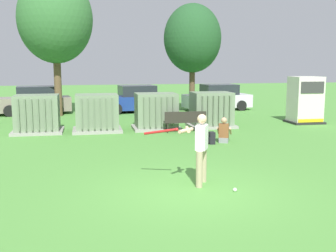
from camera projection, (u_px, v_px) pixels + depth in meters
The scene contains 16 objects.
ground_plane at pixel (191, 191), 9.47m from camera, with size 96.00×96.00×0.00m, color #51933D.
transformer_west at pixel (37, 114), 17.30m from camera, with size 2.10×1.70×1.62m.
transformer_mid_west at pixel (97, 113), 17.66m from camera, with size 2.10×1.70×1.62m.
transformer_mid_east at pixel (156, 112), 18.27m from camera, with size 2.10×1.70×1.62m.
transformer_east at pixel (211, 110), 18.90m from camera, with size 2.10×1.70×1.62m.
generator_enclosure at pixel (305, 100), 20.09m from camera, with size 1.60×1.40×2.30m.
park_bench at pixel (185, 120), 17.41m from camera, with size 1.81×0.46×0.92m.
batter at pixel (199, 145), 9.86m from camera, with size 1.52×1.02×1.74m.
sports_ball at pixel (235, 190), 9.41m from camera, with size 0.09×0.09×0.09m, color white.
seated_spectator at pixel (224, 132), 15.26m from camera, with size 0.66×0.79×0.96m.
backpack at pixel (211, 138), 14.98m from camera, with size 0.27×0.33×0.44m.
tree_left at pixel (55, 19), 22.15m from camera, with size 4.05×4.05×7.75m.
tree_center_left at pixel (192, 39), 23.48m from camera, with size 3.32×3.32×6.35m.
parked_car_left_of_center at pixel (34, 101), 23.74m from camera, with size 4.39×2.33×1.62m.
parked_car_right_of_center at pixel (135, 100), 24.68m from camera, with size 4.38×2.30×1.62m.
parked_car_rightmost at pixel (217, 98), 25.84m from camera, with size 4.34×2.22×1.62m.
Camera 1 is at (-2.31, -8.84, 2.95)m, focal length 43.46 mm.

